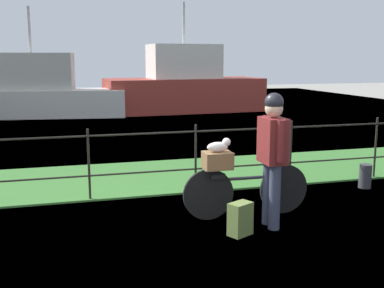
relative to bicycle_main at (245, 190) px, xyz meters
name	(u,v)px	position (x,y,z in m)	size (l,w,h in m)	color
ground_plane	(179,250)	(-1.14, -0.88, -0.36)	(60.00, 60.00, 0.00)	gray
grass_strip	(133,178)	(-1.14, 2.42, -0.34)	(27.00, 2.40, 0.03)	#38702D
harbor_water	(99,124)	(-1.14, 9.73, -0.36)	(30.00, 30.00, 0.00)	#60849E
iron_fence	(144,156)	(-1.14, 1.29, 0.27)	(18.04, 0.04, 1.08)	#28231E
bicycle_main	(245,190)	(0.00, 0.00, 0.00)	(1.75, 0.17, 0.68)	black
wooden_crate	(217,160)	(-0.40, 0.01, 0.43)	(0.36, 0.28, 0.22)	brown
terrier_dog	(219,146)	(-0.37, 0.01, 0.62)	(0.32, 0.14, 0.18)	silver
cyclist_person	(273,148)	(0.16, -0.45, 0.64)	(0.27, 0.54, 1.68)	#383D51
backpack_on_paving	(240,219)	(-0.32, -0.63, -0.16)	(0.28, 0.18, 0.40)	olive
mooring_bollard	(365,176)	(2.41, 0.79, -0.16)	(0.20, 0.20, 0.39)	#38383D
moored_boat_near	(33,94)	(-3.21, 12.27, 0.46)	(6.69, 2.60, 3.87)	silver
moored_boat_far	(184,87)	(2.46, 12.56, 0.60)	(6.23, 2.63, 4.21)	#9E3328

